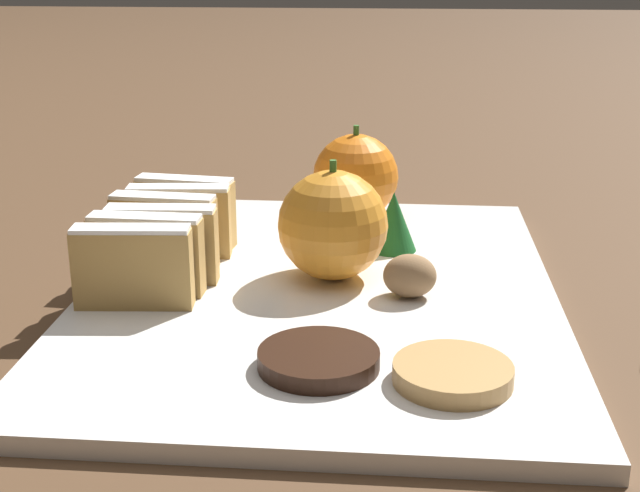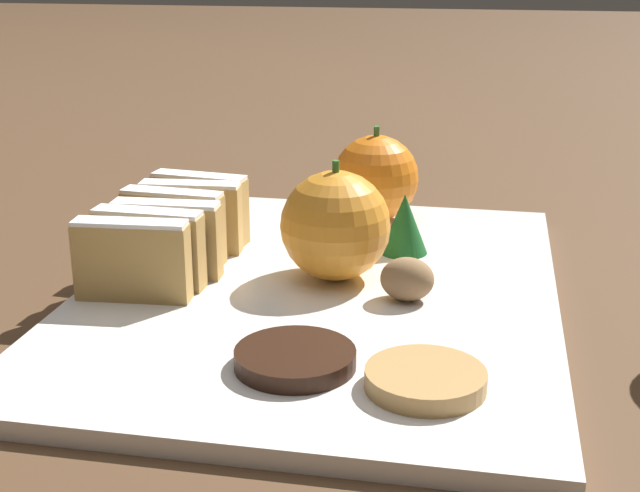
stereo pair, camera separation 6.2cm
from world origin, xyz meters
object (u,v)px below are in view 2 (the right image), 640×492
chocolate_cookie (295,358)px  walnut (407,279)px  orange_near (335,226)px  orange_far (376,178)px

chocolate_cookie → walnut: bearing=65.2°
walnut → orange_near: bearing=149.5°
orange_far → chocolate_cookie: (-0.01, -0.30, -0.03)m
orange_near → orange_far: orange_near is taller
orange_near → orange_far: bearing=86.6°
orange_near → chocolate_cookie: size_ratio=1.24×
orange_near → walnut: 0.07m
orange_near → chocolate_cookie: orange_near is taller
orange_near → walnut: orange_near is taller
orange_far → walnut: bearing=-75.7°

